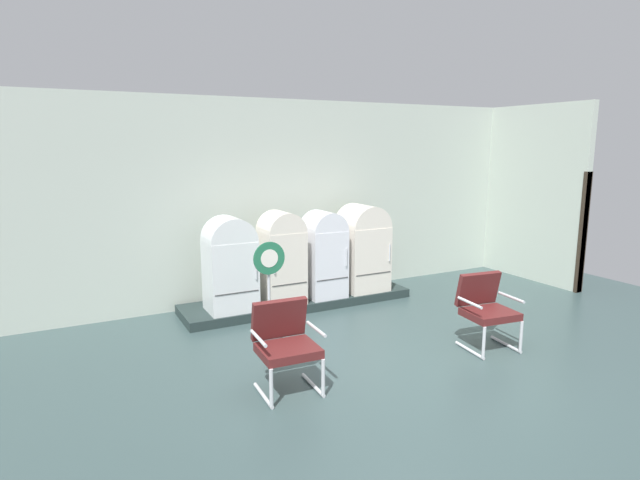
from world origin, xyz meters
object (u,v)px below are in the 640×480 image
armchair_left (285,340)px  sign_stand (269,294)px  refrigerator_1 (282,255)px  armchair_right (486,306)px  refrigerator_3 (362,246)px  refrigerator_2 (324,252)px  refrigerator_0 (230,262)px

armchair_left → sign_stand: size_ratio=0.71×
refrigerator_1 → armchair_right: 3.08m
armchair_left → armchair_right: size_ratio=1.00×
sign_stand → refrigerator_1: bearing=58.9°
refrigerator_1 → refrigerator_3: refrigerator_3 is taller
refrigerator_2 → refrigerator_3: size_ratio=0.96×
armchair_left → sign_stand: 1.46m
refrigerator_1 → refrigerator_3: 1.49m
refrigerator_2 → refrigerator_3: 0.76m
armchair_left → sign_stand: sign_stand is taller
refrigerator_0 → armchair_left: (-0.19, -2.43, -0.33)m
refrigerator_2 → armchair_right: 2.73m
refrigerator_1 → armchair_left: 2.65m
refrigerator_0 → refrigerator_1: refrigerator_1 is taller
refrigerator_3 → armchair_left: 3.54m
armchair_left → sign_stand: bearing=74.4°
refrigerator_0 → sign_stand: (0.20, -1.02, -0.25)m
armchair_right → sign_stand: sign_stand is taller
refrigerator_1 → armchair_right: bearing=-56.0°
refrigerator_0 → sign_stand: refrigerator_0 is taller
armchair_left → armchair_right: bearing=-2.2°
refrigerator_1 → armchair_right: refrigerator_1 is taller
refrigerator_2 → refrigerator_3: (0.76, 0.06, 0.02)m
refrigerator_2 → armchair_left: refrigerator_2 is taller
refrigerator_3 → armchair_right: size_ratio=1.52×
refrigerator_0 → armchair_right: bearing=-45.0°
refrigerator_2 → armchair_left: (-1.74, -2.43, -0.33)m
refrigerator_0 → refrigerator_2: 1.55m
refrigerator_1 → sign_stand: refrigerator_1 is taller
sign_stand → refrigerator_2: bearing=37.2°
refrigerator_1 → sign_stand: size_ratio=1.08×
armchair_left → armchair_right: 2.72m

